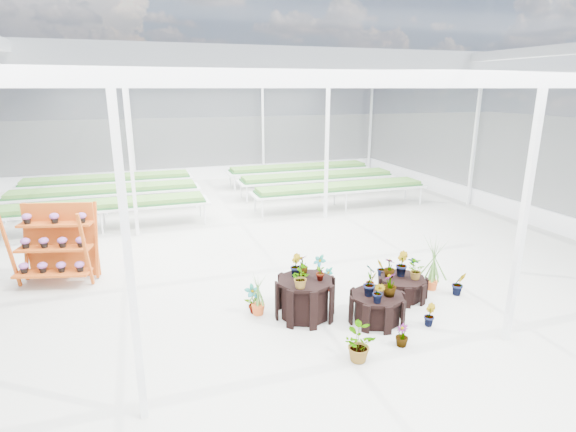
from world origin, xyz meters
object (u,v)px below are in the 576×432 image
object	(u,v)px
plinth_low	(403,288)
shelf_rack	(55,246)
plinth_tall	(305,298)
plinth_mid	(377,308)

from	to	relation	value
plinth_low	shelf_rack	world-z (taller)	shelf_rack
plinth_tall	plinth_low	world-z (taller)	plinth_tall
plinth_low	shelf_rack	size ratio (longest dim) A/B	0.55
plinth_mid	plinth_low	distance (m)	1.22
plinth_tall	shelf_rack	size ratio (longest dim) A/B	0.63
shelf_rack	plinth_low	bearing A→B (deg)	-9.74
shelf_rack	plinth_tall	bearing A→B (deg)	-19.82
plinth_tall	plinth_mid	size ratio (longest dim) A/B	1.09
plinth_mid	shelf_rack	xyz separation A→B (m)	(-5.88, 3.78, 0.61)
plinth_tall	shelf_rack	bearing A→B (deg)	145.80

